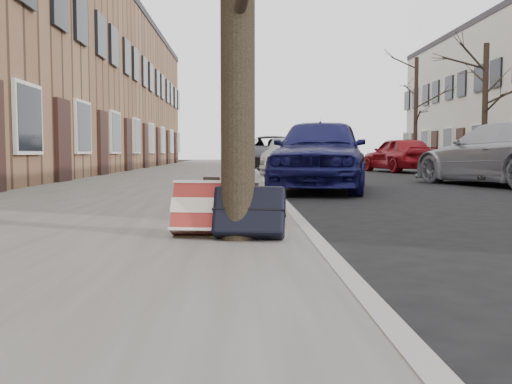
{
  "coord_description": "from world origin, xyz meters",
  "views": [
    {
      "loc": [
        -1.87,
        -3.88,
        0.82
      ],
      "look_at": [
        -1.74,
        0.8,
        0.5
      ],
      "focal_mm": 40.0,
      "sensor_mm": 36.0,
      "label": 1
    }
  ],
  "objects_px": {
    "car_near_front": "(321,154)",
    "suitcase_red": "(209,209)",
    "car_near_mid": "(295,158)",
    "suitcase_navy": "(249,212)"
  },
  "relations": [
    {
      "from": "car_near_mid",
      "to": "suitcase_navy",
      "type": "bearing_deg",
      "value": -81.81
    },
    {
      "from": "car_near_front",
      "to": "car_near_mid",
      "type": "bearing_deg",
      "value": 103.15
    },
    {
      "from": "suitcase_red",
      "to": "car_near_mid",
      "type": "height_order",
      "value": "car_near_mid"
    },
    {
      "from": "suitcase_red",
      "to": "car_near_mid",
      "type": "distance_m",
      "value": 13.14
    },
    {
      "from": "car_near_front",
      "to": "car_near_mid",
      "type": "xyz_separation_m",
      "value": [
        -0.05,
        5.5,
        -0.16
      ]
    },
    {
      "from": "car_near_mid",
      "to": "suitcase_red",
      "type": "bearing_deg",
      "value": -83.32
    },
    {
      "from": "car_near_front",
      "to": "suitcase_red",
      "type": "bearing_deg",
      "value": -92.21
    },
    {
      "from": "suitcase_red",
      "to": "car_near_front",
      "type": "bearing_deg",
      "value": 83.36
    },
    {
      "from": "suitcase_navy",
      "to": "suitcase_red",
      "type": "bearing_deg",
      "value": 163.63
    },
    {
      "from": "suitcase_red",
      "to": "suitcase_navy",
      "type": "relative_size",
      "value": 1.04
    }
  ]
}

